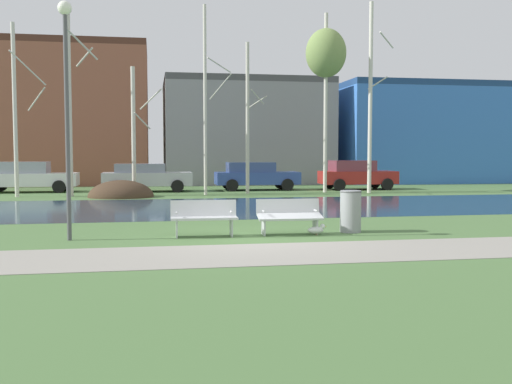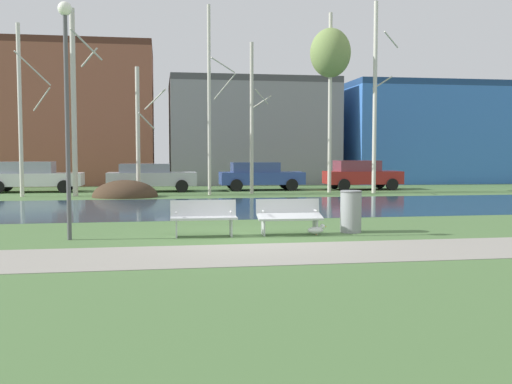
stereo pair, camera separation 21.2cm
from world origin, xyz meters
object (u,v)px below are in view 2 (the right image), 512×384
object	(u,v)px
parked_van_nearest_white	(32,176)
parked_hatch_third_blue	(260,175)
parked_sedan_second_silver	(150,177)
parked_wagon_fourth_red	(361,174)
bench_left	(204,217)
streetlamp	(66,82)
trash_bin	(351,211)
bench_right	(289,215)
seagull	(316,230)

from	to	relation	value
parked_van_nearest_white	parked_hatch_third_blue	bearing A→B (deg)	-1.50
parked_sedan_second_silver	parked_wagon_fourth_red	world-z (taller)	parked_wagon_fourth_red
parked_van_nearest_white	parked_hatch_third_blue	xyz separation A→B (m)	(11.76, -0.31, -0.02)
parked_hatch_third_blue	bench_left	bearing A→B (deg)	-104.01
streetlamp	parked_wagon_fourth_red	xyz separation A→B (m)	(12.89, 16.65, -2.80)
trash_bin	parked_hatch_third_blue	world-z (taller)	parked_hatch_third_blue
bench_right	parked_wagon_fourth_red	world-z (taller)	parked_wagon_fourth_red
streetlamp	parked_sedan_second_silver	bearing A→B (deg)	84.65
trash_bin	bench_left	bearing A→B (deg)	-178.03
streetlamp	seagull	bearing A→B (deg)	-1.61
seagull	parked_hatch_third_blue	size ratio (longest dim) A/B	0.11
parked_sedan_second_silver	parked_hatch_third_blue	distance (m)	5.80
bench_right	parked_wagon_fourth_red	size ratio (longest dim) A/B	0.40
bench_left	parked_van_nearest_white	distance (m)	18.90
seagull	parked_sedan_second_silver	distance (m)	17.56
bench_left	bench_right	distance (m)	2.11
bench_right	seagull	world-z (taller)	bench_right
bench_right	streetlamp	xyz separation A→B (m)	(-5.24, -0.08, 3.15)
parked_sedan_second_silver	parked_wagon_fourth_red	distance (m)	11.31
parked_van_nearest_white	parked_wagon_fourth_red	xyz separation A→B (m)	(17.27, -0.77, 0.01)
bench_left	seagull	world-z (taller)	bench_left
parked_van_nearest_white	parked_hatch_third_blue	distance (m)	11.76
streetlamp	parked_van_nearest_white	xyz separation A→B (m)	(-4.38, 17.42, -2.81)
seagull	bench_left	bearing A→B (deg)	174.96
bench_right	trash_bin	bearing A→B (deg)	4.52
parked_van_nearest_white	parked_wagon_fourth_red	bearing A→B (deg)	-2.54
parked_wagon_fourth_red	parked_van_nearest_white	bearing A→B (deg)	177.46
bench_left	parked_sedan_second_silver	distance (m)	16.85
seagull	parked_wagon_fourth_red	bearing A→B (deg)	67.34
bench_left	seagull	xyz separation A→B (m)	(2.75, -0.24, -0.34)
bench_right	streetlamp	distance (m)	6.11
bench_left	parked_sedan_second_silver	xyz separation A→B (m)	(-1.54, 16.77, 0.31)
parked_wagon_fourth_red	bench_left	bearing A→B (deg)	-120.51
parked_hatch_third_blue	parked_wagon_fourth_red	bearing A→B (deg)	-4.76
trash_bin	streetlamp	distance (m)	7.53
streetlamp	parked_hatch_third_blue	world-z (taller)	streetlamp
bench_left	trash_bin	distance (m)	3.75
parked_sedan_second_silver	trash_bin	bearing A→B (deg)	-72.37
bench_left	bench_right	world-z (taller)	same
parked_sedan_second_silver	parked_hatch_third_blue	world-z (taller)	parked_hatch_third_blue
parked_wagon_fourth_red	seagull	bearing A→B (deg)	-112.66
trash_bin	seagull	xyz separation A→B (m)	(-1.00, -0.37, -0.42)
bench_right	seagull	size ratio (longest dim) A/B	3.35
seagull	parked_van_nearest_white	bearing A→B (deg)	120.25
trash_bin	parked_wagon_fourth_red	xyz separation A→B (m)	(6.02, 16.44, 0.28)
trash_bin	parked_sedan_second_silver	xyz separation A→B (m)	(-5.29, 16.65, 0.23)
trash_bin	parked_wagon_fourth_red	size ratio (longest dim) A/B	0.26
bench_right	parked_wagon_fourth_red	distance (m)	18.26
bench_right	parked_sedan_second_silver	distance (m)	17.17
trash_bin	streetlamp	xyz separation A→B (m)	(-6.87, -0.21, 3.08)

